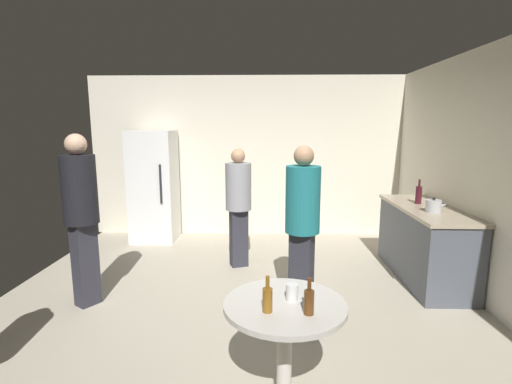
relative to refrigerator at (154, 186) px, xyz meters
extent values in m
cube|color=#B2A893|center=(1.50, -2.20, -0.95)|extent=(5.20, 5.20, 0.10)
cube|color=silver|center=(1.50, 0.43, 0.45)|extent=(5.32, 0.06, 2.70)
cube|color=silver|center=(4.13, -2.20, 0.45)|extent=(0.06, 5.20, 2.70)
cube|color=white|center=(0.00, 0.00, 0.00)|extent=(0.70, 0.65, 1.80)
cube|color=#262628|center=(0.21, -0.34, 0.09)|extent=(0.03, 0.03, 0.60)
cube|color=#4C515B|center=(3.78, -1.51, -0.47)|extent=(0.60, 1.66, 0.86)
cube|color=tan|center=(3.78, -1.51, -0.02)|extent=(0.64, 1.70, 0.04)
cylinder|color=#B2B2B7|center=(3.73, -1.79, 0.07)|extent=(0.17, 0.17, 0.14)
sphere|color=black|center=(3.73, -1.79, 0.16)|extent=(0.04, 0.04, 0.04)
cone|color=#B2B2B7|center=(3.85, -1.79, 0.08)|extent=(0.09, 0.04, 0.06)
cylinder|color=#3F141E|center=(3.75, -1.32, 0.11)|extent=(0.08, 0.08, 0.22)
cylinder|color=#3F141E|center=(3.75, -1.32, 0.26)|extent=(0.03, 0.03, 0.09)
cylinder|color=beige|center=(1.96, -3.74, -0.55)|extent=(0.10, 0.10, 0.70)
cylinder|color=beige|center=(1.96, -3.74, -0.18)|extent=(0.80, 0.80, 0.03)
cylinder|color=#8C5919|center=(1.84, -3.86, -0.09)|extent=(0.06, 0.06, 0.15)
cylinder|color=#8C5919|center=(1.84, -3.86, 0.02)|extent=(0.02, 0.02, 0.08)
cylinder|color=#593314|center=(2.10, -3.88, -0.09)|extent=(0.06, 0.06, 0.15)
cylinder|color=#593314|center=(2.10, -3.88, 0.02)|extent=(0.02, 0.02, 0.08)
cylinder|color=white|center=(2.01, -3.70, -0.11)|extent=(0.08, 0.08, 0.11)
cube|color=#2D2D38|center=(-0.05, -2.32, -0.46)|extent=(0.26, 0.28, 0.88)
cylinder|color=black|center=(-0.05, -2.32, 0.33)|extent=(0.47, 0.47, 0.70)
sphere|color=#D8AD8C|center=(-0.05, -2.32, 0.79)|extent=(0.21, 0.21, 0.21)
cube|color=#2D2D38|center=(1.47, -1.16, -0.51)|extent=(0.27, 0.24, 0.78)
cylinder|color=gray|center=(1.47, -1.16, 0.19)|extent=(0.44, 0.44, 0.62)
sphere|color=tan|center=(1.47, -1.16, 0.59)|extent=(0.18, 0.18, 0.18)
cube|color=#2D2D38|center=(2.19, -2.40, -0.49)|extent=(0.27, 0.24, 0.83)
cylinder|color=#1E727A|center=(2.19, -2.40, 0.26)|extent=(0.45, 0.45, 0.66)
sphere|color=tan|center=(2.19, -2.40, 0.68)|extent=(0.20, 0.20, 0.20)
camera|label=1|loc=(1.83, -6.00, 0.95)|focal=26.32mm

